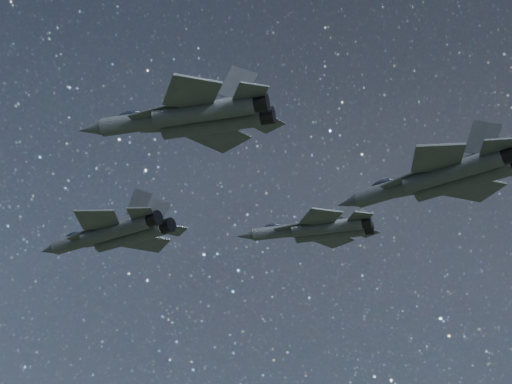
% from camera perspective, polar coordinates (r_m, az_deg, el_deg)
% --- Properties ---
extents(jet_lead, '(17.67, 12.00, 4.44)m').
position_cam_1_polar(jet_lead, '(79.08, -10.35, -2.97)').
color(jet_lead, '#2F353A').
extents(jet_left, '(15.37, 10.91, 3.91)m').
position_cam_1_polar(jet_left, '(82.55, 4.46, -2.71)').
color(jet_left, '#2F353A').
extents(jet_right, '(16.25, 11.50, 4.12)m').
position_cam_1_polar(jet_right, '(59.42, -4.69, 5.46)').
color(jet_right, '#2F353A').
extents(jet_slot, '(18.26, 12.22, 4.62)m').
position_cam_1_polar(jet_slot, '(69.23, 13.39, 1.07)').
color(jet_slot, '#2F353A').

